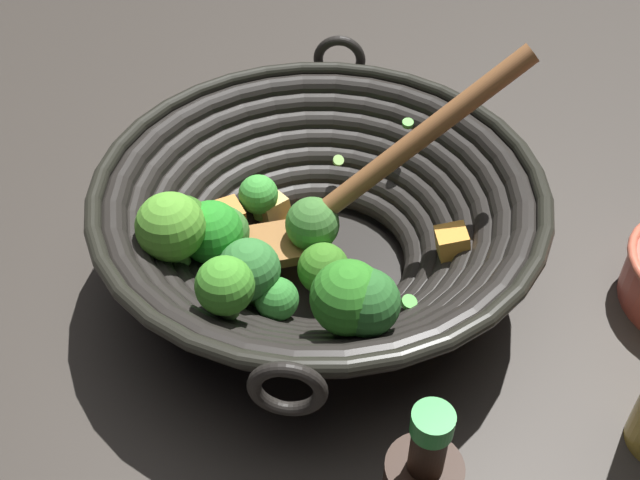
# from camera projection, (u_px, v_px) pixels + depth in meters

# --- Properties ---
(ground_plane) EXTENTS (4.00, 4.00, 0.00)m
(ground_plane) POSITION_uv_depth(u_px,v_px,m) (319.00, 273.00, 0.73)
(ground_plane) COLOR #332D28
(wok) EXTENTS (0.39, 0.39, 0.22)m
(wok) POSITION_uv_depth(u_px,v_px,m) (315.00, 220.00, 0.68)
(wok) COLOR black
(wok) RESTS_ON ground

